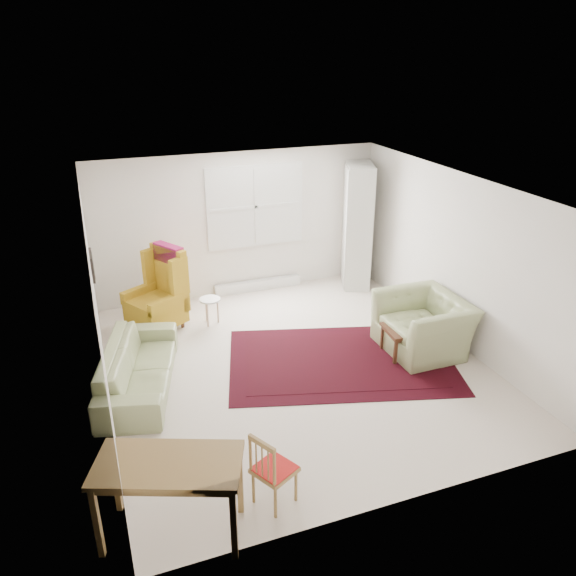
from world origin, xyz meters
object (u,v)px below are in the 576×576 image
object	(u,v)px
stool	(211,311)
desk	(172,498)
sofa	(138,359)
desk_chair	(274,468)
coffee_table	(403,341)
wingback_chair	(154,290)
cabinet	(357,226)
armchair	(424,319)

from	to	relation	value
stool	desk	world-z (taller)	desk
sofa	desk_chair	size ratio (longest dim) A/B	2.48
desk	coffee_table	bearing A→B (deg)	29.65
sofa	wingback_chair	distance (m)	1.66
coffee_table	cabinet	world-z (taller)	cabinet
sofa	cabinet	xyz separation A→B (m)	(4.20, 2.15, 0.70)
armchair	cabinet	xyz separation A→B (m)	(0.20, 2.58, 0.63)
coffee_table	desk	world-z (taller)	desk
cabinet	desk_chair	world-z (taller)	cabinet
wingback_chair	stool	bearing A→B (deg)	51.36
armchair	wingback_chair	world-z (taller)	wingback_chair
wingback_chair	coffee_table	size ratio (longest dim) A/B	2.48
desk_chair	stool	bearing A→B (deg)	-32.03
stool	cabinet	world-z (taller)	cabinet
wingback_chair	sofa	bearing A→B (deg)	-46.26
sofa	coffee_table	world-z (taller)	sofa
sofa	coffee_table	distance (m)	3.68
stool	desk	size ratio (longest dim) A/B	0.34
wingback_chair	coffee_table	distance (m)	3.82
stool	desk	bearing A→B (deg)	-107.80
wingback_chair	stool	distance (m)	0.95
armchair	coffee_table	xyz separation A→B (m)	(-0.35, -0.04, -0.27)
stool	cabinet	distance (m)	3.13
coffee_table	stool	bearing A→B (deg)	140.75
cabinet	armchair	bearing A→B (deg)	-73.97
sofa	stool	bearing A→B (deg)	-26.36
wingback_chair	desk_chair	size ratio (longest dim) A/B	1.58
armchair	desk	distance (m)	4.52
armchair	cabinet	world-z (taller)	cabinet
sofa	armchair	xyz separation A→B (m)	(4.00, -0.43, 0.07)
armchair	stool	world-z (taller)	armchair
stool	cabinet	size ratio (longest dim) A/B	0.20
cabinet	desk	size ratio (longest dim) A/B	1.74
desk_chair	sofa	bearing A→B (deg)	-6.25
desk	stool	bearing A→B (deg)	72.20
cabinet	stool	bearing A→B (deg)	-146.03
cabinet	desk	world-z (taller)	cabinet
armchair	desk	world-z (taller)	armchair
desk_chair	wingback_chair	bearing A→B (deg)	-20.28
desk_chair	cabinet	bearing A→B (deg)	-62.31
wingback_chair	cabinet	size ratio (longest dim) A/B	0.59
desk	cabinet	bearing A→B (deg)	48.22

